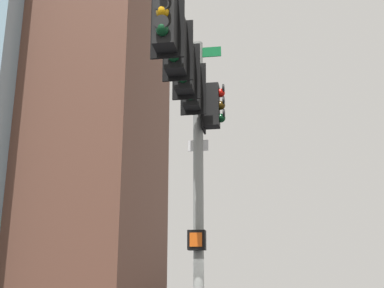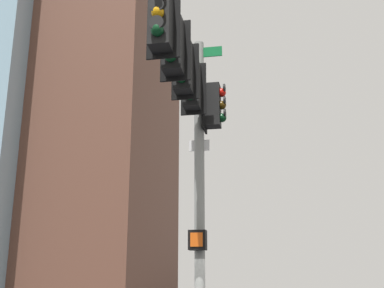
% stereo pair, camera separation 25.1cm
% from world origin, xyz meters
% --- Properties ---
extents(signal_pole_assembly, '(4.57, 1.22, 7.45)m').
position_xyz_m(signal_pole_assembly, '(0.90, -0.11, 5.32)').
color(signal_pole_assembly, gray).
rests_on(signal_pole_assembly, ground_plane).
extents(building_brick_nearside, '(25.39, 17.32, 44.92)m').
position_xyz_m(building_brick_nearside, '(-29.47, -13.78, 22.46)').
color(building_brick_nearside, brown).
rests_on(building_brick_nearside, ground_plane).
extents(building_brick_midblock, '(21.27, 17.55, 36.19)m').
position_xyz_m(building_brick_midblock, '(-38.27, -23.30, 18.10)').
color(building_brick_midblock, brown).
rests_on(building_brick_midblock, ground_plane).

